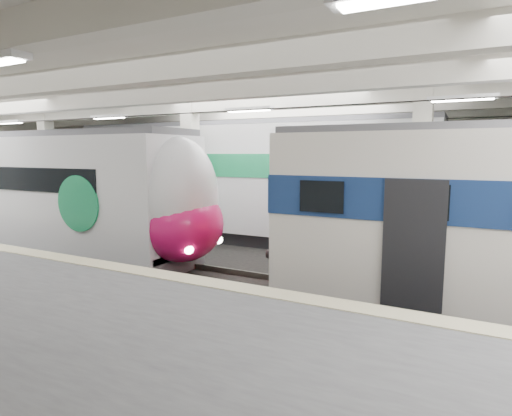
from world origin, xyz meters
The scene contains 3 objects.
station_hall centered at (0.00, -1.74, 3.24)m, with size 36.00×24.00×5.75m.
modern_emu centered at (-6.05, 0.00, 2.12)m, with size 13.26×2.74×4.30m.
far_train centered at (-2.22, 5.50, 2.50)m, with size 15.39×3.46×4.84m.
Camera 1 is at (6.51, -9.92, 3.60)m, focal length 30.00 mm.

